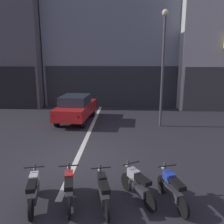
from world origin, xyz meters
TOP-DOWN VIEW (x-y plane):
  - ground_plane at (0.00, 0.00)m, footprint 120.00×120.00m
  - lane_centre_line at (0.00, 6.00)m, footprint 0.20×18.00m
  - building_mid_block at (0.96, 13.46)m, footprint 10.92×7.22m
  - car_red_crossing_near at (-1.10, 5.35)m, footprint 2.08×4.23m
  - street_lamp at (3.93, 4.56)m, footprint 0.36×0.36m
  - motorcycle_white_row_leftmost at (-0.58, -3.18)m, footprint 0.57×1.64m
  - motorcycle_red_row_left_mid at (0.34, -3.05)m, footprint 0.55×1.65m
  - motorcycle_black_row_centre at (1.26, -3.14)m, footprint 0.59×1.64m
  - motorcycle_silver_row_right_mid at (2.18, -2.77)m, footprint 0.91×1.47m
  - motorcycle_blue_row_rightmost at (3.10, -2.92)m, footprint 0.65×1.62m

SIDE VIEW (x-z plane):
  - ground_plane at x=0.00m, z-range 0.00..0.00m
  - lane_centre_line at x=0.00m, z-range 0.00..0.01m
  - motorcycle_white_row_leftmost at x=-0.58m, z-range -0.03..0.95m
  - motorcycle_red_row_left_mid at x=0.34m, z-range -0.03..0.95m
  - motorcycle_black_row_centre at x=1.26m, z-range -0.03..0.95m
  - motorcycle_silver_row_right_mid at x=2.18m, z-range -0.03..0.95m
  - motorcycle_blue_row_rightmost at x=3.10m, z-range -0.03..0.95m
  - car_red_crossing_near at x=-1.10m, z-range 0.07..1.71m
  - street_lamp at x=3.93m, z-range 0.72..7.04m
  - building_mid_block at x=0.96m, z-range -0.02..16.92m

